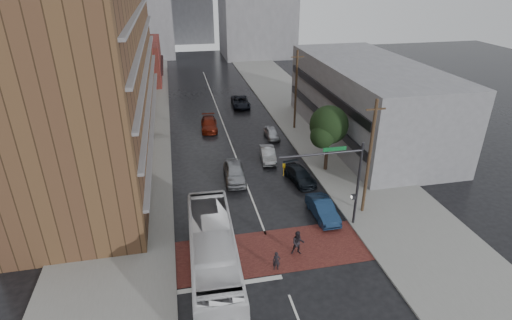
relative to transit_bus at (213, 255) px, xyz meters
name	(u,v)px	position (x,y,z in m)	size (l,w,h in m)	color
ground	(274,255)	(4.44, 1.26, -1.75)	(160.00, 160.00, 0.00)	black
crosswalk	(272,251)	(4.44, 1.76, -1.74)	(14.00, 5.00, 0.02)	maroon
sidewalk_west	(133,137)	(-7.06, 26.26, -1.67)	(9.00, 90.00, 0.15)	gray
sidewalk_east	(311,124)	(15.94, 26.26, -1.67)	(9.00, 90.00, 0.15)	gray
apartment_block	(89,19)	(-9.56, 25.26, 12.25)	(10.00, 44.00, 28.00)	brown
storefront_west	(138,61)	(-7.56, 55.26, 1.75)	(8.00, 16.00, 7.00)	maroon
building_east	(367,101)	(20.94, 21.26, 2.75)	(11.00, 26.00, 9.00)	gray
street_tree	(329,127)	(12.96, 13.29, 2.98)	(4.20, 4.10, 6.90)	#332319
signal_mast	(342,174)	(10.29, 3.76, 2.98)	(6.50, 0.30, 7.20)	#2D2D33
utility_pole_near	(369,158)	(13.24, 5.26, 3.39)	(1.60, 0.26, 10.00)	#473321
utility_pole_far	(296,90)	(13.24, 25.26, 3.39)	(1.60, 0.26, 10.00)	#473321
transit_bus	(213,255)	(0.00, 0.00, 0.00)	(2.94, 12.56, 3.50)	silver
pedestrian_a	(276,261)	(4.25, -0.24, -1.03)	(0.52, 0.34, 1.43)	black
pedestrian_b	(298,243)	(6.19, 1.09, -0.80)	(0.93, 0.72, 1.91)	black
car_travel_a	(234,172)	(3.47, 13.12, -0.90)	(2.01, 5.00, 1.70)	#94969B
car_travel_b	(268,154)	(7.70, 16.80, -1.06)	(1.47, 4.21, 1.39)	#9A9EA1
car_travel_c	(209,124)	(2.43, 27.24, -1.03)	(2.02, 4.97, 1.44)	#67190B
suv_travel	(241,102)	(7.99, 35.61, -1.00)	(2.49, 5.39, 1.50)	black
car_parked_near	(323,209)	(9.64, 5.26, -1.00)	(1.58, 4.54, 1.49)	#152B49
car_parked_mid	(300,175)	(9.64, 11.53, -1.08)	(1.87, 4.60, 1.33)	black
car_parked_far	(272,133)	(9.64, 22.90, -1.12)	(1.49, 3.69, 1.26)	#B2B5BA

